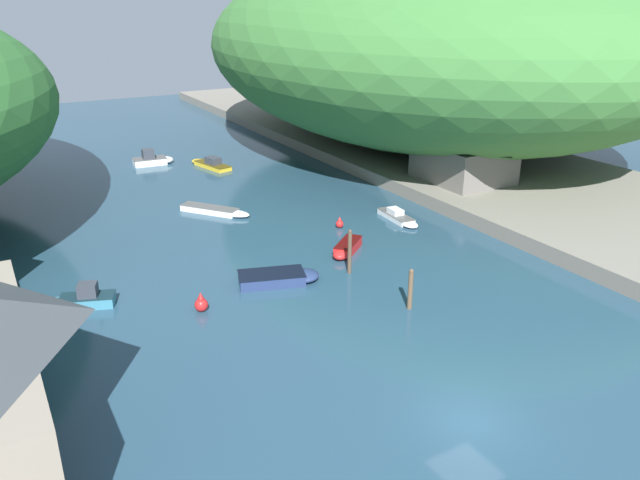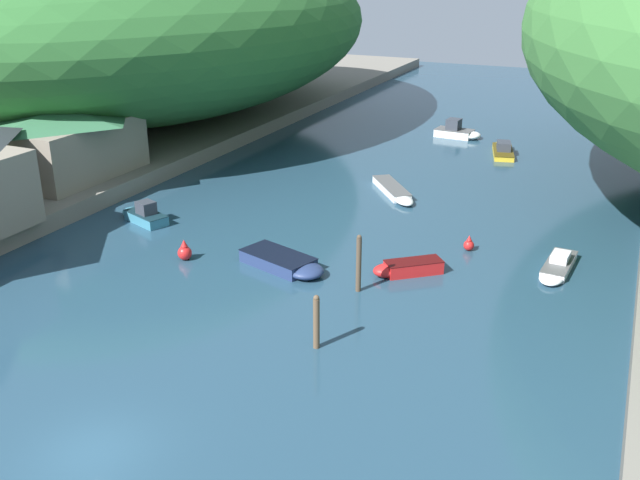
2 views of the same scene
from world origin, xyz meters
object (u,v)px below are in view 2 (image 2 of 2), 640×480
Objects in this scene: boat_far_right_bank at (503,149)px; channel_buoy_near at (185,252)px; boat_moored_right at (557,267)px; boat_far_upstream at (458,132)px; boat_yellow_tender at (395,192)px; boathouse_shed at (64,140)px; boat_cabin_cruiser at (405,268)px; boat_small_dinghy at (286,263)px; boat_open_rowboat at (143,215)px; channel_buoy_far at (469,245)px.

channel_buoy_near reaches higher than boat_far_right_bank.
boat_far_right_bank is at bearing -68.31° from boat_moored_right.
channel_buoy_near is at bearing -124.68° from boat_far_right_bank.
boat_yellow_tender is at bearing 5.14° from boat_far_upstream.
boat_far_upstream reaches higher than boat_moored_right.
boat_far_upstream is 34.37m from channel_buoy_near.
channel_buoy_near is at bearing -6.52° from boat_far_upstream.
boat_cabin_cruiser is (25.99, -3.90, -3.26)m from boathouse_shed.
boat_yellow_tender is at bearing -121.46° from boat_far_right_bank.
boat_far_right_bank reaches higher than boat_small_dinghy.
boat_open_rowboat is 17.41m from boat_cabin_cruiser.
boat_open_rowboat is 3.43× the size of channel_buoy_near.
boat_far_upstream is 18.34m from boat_yellow_tender.
boat_far_right_bank is 26.67m from boat_cabin_cruiser.
boat_far_upstream is 4.74× the size of channel_buoy_far.
boathouse_shed is 16.36m from channel_buoy_near.
boat_small_dinghy is (-5.93, -1.97, -0.01)m from boat_cabin_cruiser.
channel_buoy_near is at bearing -25.91° from boathouse_shed.
boat_far_right_bank reaches higher than boat_moored_right.
boat_moored_right is 19.90m from channel_buoy_near.
boat_moored_right is at bearing -63.04° from boat_open_rowboat.
channel_buoy_far is at bearing 1.35° from boathouse_shed.
channel_buoy_far is (8.19, 6.54, 0.01)m from boat_small_dinghy.
boat_moored_right reaches higher than boat_yellow_tender.
boat_open_rowboat is 19.99m from channel_buoy_far.
boathouse_shed reaches higher than boat_yellow_tender.
boat_moored_right is at bearing -0.51° from boathouse_shed.
boat_far_right_bank is 1.06× the size of boat_yellow_tender.
boat_far_upstream is at bearing 126.79° from boat_far_right_bank.
channel_buoy_far is at bearing -97.55° from boat_far_right_bank.
boat_far_right_bank is 1.42× the size of boat_far_upstream.
boat_far_right_bank is 29.22m from boat_small_dinghy.
boat_yellow_tender is 10.40m from channel_buoy_far.
boathouse_shed is at bearing 154.09° from channel_buoy_near.
channel_buoy_far is at bearing 146.33° from boat_small_dinghy.
boat_small_dinghy is (-1.20, -14.24, 0.09)m from boat_yellow_tender.
boathouse_shed is at bearing -15.83° from boat_yellow_tender.
boat_yellow_tender is at bearing -31.90° from boat_moored_right.
boat_open_rowboat is 0.84× the size of boat_moored_right.
boat_cabin_cruiser is 3.98× the size of channel_buoy_far.
boathouse_shed is 21.15m from boat_small_dinghy.
channel_buoy_near is (-11.55, -3.12, 0.11)m from boat_cabin_cruiser.
boat_yellow_tender is 16.83m from channel_buoy_near.
channel_buoy_near is at bearing 23.89° from boat_moored_right.
boat_far_upstream is at bearing -30.54° from boat_cabin_cruiser.
boat_open_rowboat is 1.12× the size of boat_cabin_cruiser.
boat_far_upstream reaches higher than boat_cabin_cruiser.
boat_far_upstream is 0.79× the size of boat_small_dinghy.
boat_open_rowboat is at bearing -18.14° from boat_far_upstream.
boathouse_shed is 34.63m from boat_far_right_bank.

